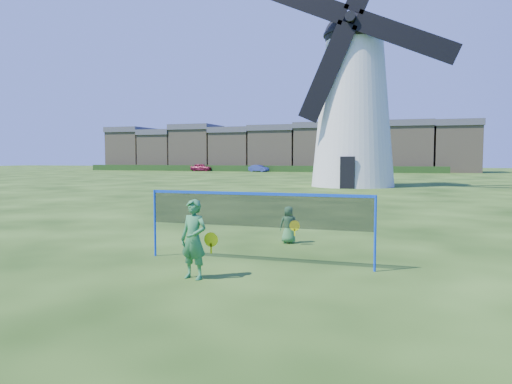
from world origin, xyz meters
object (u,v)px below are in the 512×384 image
object	(u,v)px
player_girl	(194,239)
car_right	(259,168)
windmill	(353,100)
player_boy	(289,225)
badminton_net	(257,211)
car_left	(202,167)

from	to	relation	value
player_girl	car_right	bearing A→B (deg)	117.44
windmill	player_boy	size ratio (longest dim) A/B	20.33
player_girl	badminton_net	bearing A→B (deg)	77.18
windmill	car_right	distance (m)	41.19
player_boy	car_left	bearing A→B (deg)	-73.94
windmill	car_left	xyz separation A→B (m)	(-29.96, 36.70, -6.23)
badminton_net	car_left	world-z (taller)	badminton_net
windmill	player_boy	distance (m)	27.37
player_girl	player_boy	distance (m)	4.33
car_left	car_right	xyz separation A→B (m)	(10.63, -0.87, -0.08)
player_boy	car_right	bearing A→B (deg)	-81.93
windmill	player_boy	xyz separation A→B (m)	(1.42, -26.58, -6.38)
player_girl	player_boy	world-z (taller)	player_girl
player_girl	car_left	world-z (taller)	player_girl
player_boy	car_right	world-z (taller)	car_right
player_girl	car_left	size ratio (longest dim) A/B	0.40
player_boy	car_left	distance (m)	70.63
player_girl	player_boy	xyz separation A→B (m)	(0.78, 4.25, -0.26)
badminton_net	car_right	xyz separation A→B (m)	(-20.69, 65.00, -0.57)
badminton_net	windmill	bearing A→B (deg)	92.66
badminton_net	car_right	world-z (taller)	badminton_net
windmill	player_boy	world-z (taller)	windmill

